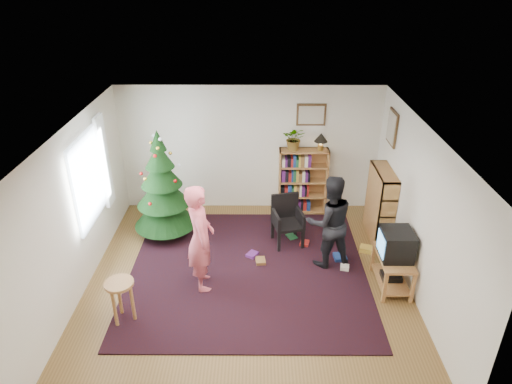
{
  "coord_description": "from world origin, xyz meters",
  "views": [
    {
      "loc": [
        0.16,
        -5.75,
        4.54
      ],
      "look_at": [
        0.13,
        0.97,
        1.1
      ],
      "focal_mm": 32.0,
      "sensor_mm": 36.0,
      "label": 1
    }
  ],
  "objects_px": {
    "christmas_tree": "(163,193)",
    "person_by_chair": "(329,222)",
    "tv_stand": "(392,268)",
    "bookshelf_right": "(380,203)",
    "bookshelf_back": "(303,180)",
    "person_standing": "(200,238)",
    "table_lamp": "(321,139)",
    "armchair": "(288,218)",
    "picture_right": "(392,128)",
    "stool": "(120,291)",
    "crt_tv": "(396,244)",
    "picture_back": "(311,115)",
    "potted_plant": "(294,138)"
  },
  "relations": [
    {
      "from": "bookshelf_right",
      "to": "crt_tv",
      "type": "height_order",
      "value": "bookshelf_right"
    },
    {
      "from": "bookshelf_right",
      "to": "person_standing",
      "type": "xyz_separation_m",
      "value": [
        -3.03,
        -1.45,
        0.2
      ]
    },
    {
      "from": "picture_right",
      "to": "stool",
      "type": "distance_m",
      "value": 5.14
    },
    {
      "from": "picture_right",
      "to": "christmas_tree",
      "type": "relative_size",
      "value": 0.3
    },
    {
      "from": "bookshelf_back",
      "to": "tv_stand",
      "type": "height_order",
      "value": "bookshelf_back"
    },
    {
      "from": "christmas_tree",
      "to": "person_by_chair",
      "type": "distance_m",
      "value": 2.97
    },
    {
      "from": "christmas_tree",
      "to": "person_standing",
      "type": "xyz_separation_m",
      "value": [
        0.83,
        -1.48,
        0.02
      ]
    },
    {
      "from": "crt_tv",
      "to": "person_by_chair",
      "type": "distance_m",
      "value": 1.08
    },
    {
      "from": "person_standing",
      "to": "christmas_tree",
      "type": "bearing_deg",
      "value": 16.51
    },
    {
      "from": "stool",
      "to": "person_standing",
      "type": "relative_size",
      "value": 0.38
    },
    {
      "from": "christmas_tree",
      "to": "bookshelf_right",
      "type": "xyz_separation_m",
      "value": [
        3.87,
        -0.03,
        -0.18
      ]
    },
    {
      "from": "person_standing",
      "to": "crt_tv",
      "type": "bearing_deg",
      "value": -103.02
    },
    {
      "from": "christmas_tree",
      "to": "armchair",
      "type": "distance_m",
      "value": 2.25
    },
    {
      "from": "christmas_tree",
      "to": "bookshelf_back",
      "type": "xyz_separation_m",
      "value": [
        2.57,
        0.93,
        -0.18
      ]
    },
    {
      "from": "potted_plant",
      "to": "table_lamp",
      "type": "distance_m",
      "value": 0.5
    },
    {
      "from": "bookshelf_right",
      "to": "person_by_chair",
      "type": "distance_m",
      "value": 1.36
    },
    {
      "from": "potted_plant",
      "to": "armchair",
      "type": "bearing_deg",
      "value": -97.97
    },
    {
      "from": "crt_tv",
      "to": "person_standing",
      "type": "distance_m",
      "value": 2.91
    },
    {
      "from": "bookshelf_back",
      "to": "person_by_chair",
      "type": "xyz_separation_m",
      "value": [
        0.26,
        -1.83,
        0.13
      ]
    },
    {
      "from": "picture_back",
      "to": "crt_tv",
      "type": "relative_size",
      "value": 1.11
    },
    {
      "from": "crt_tv",
      "to": "picture_right",
      "type": "bearing_deg",
      "value": 81.95
    },
    {
      "from": "christmas_tree",
      "to": "bookshelf_right",
      "type": "distance_m",
      "value": 3.87
    },
    {
      "from": "picture_back",
      "to": "person_by_chair",
      "type": "xyz_separation_m",
      "value": [
        0.15,
        -1.97,
        -1.15
      ]
    },
    {
      "from": "armchair",
      "to": "person_standing",
      "type": "bearing_deg",
      "value": -150.9
    },
    {
      "from": "bookshelf_right",
      "to": "table_lamp",
      "type": "bearing_deg",
      "value": 46.09
    },
    {
      "from": "tv_stand",
      "to": "stool",
      "type": "relative_size",
      "value": 1.28
    },
    {
      "from": "tv_stand",
      "to": "person_standing",
      "type": "height_order",
      "value": "person_standing"
    },
    {
      "from": "bookshelf_back",
      "to": "person_by_chair",
      "type": "height_order",
      "value": "person_by_chair"
    },
    {
      "from": "armchair",
      "to": "person_standing",
      "type": "xyz_separation_m",
      "value": [
        -1.37,
        -1.25,
        0.38
      ]
    },
    {
      "from": "christmas_tree",
      "to": "person_by_chair",
      "type": "height_order",
      "value": "christmas_tree"
    },
    {
      "from": "bookshelf_right",
      "to": "armchair",
      "type": "relative_size",
      "value": 1.45
    },
    {
      "from": "picture_right",
      "to": "person_by_chair",
      "type": "bearing_deg",
      "value": -133.39
    },
    {
      "from": "picture_back",
      "to": "armchair",
      "type": "height_order",
      "value": "picture_back"
    },
    {
      "from": "person_by_chair",
      "to": "table_lamp",
      "type": "xyz_separation_m",
      "value": [
        0.04,
        1.83,
        0.73
      ]
    },
    {
      "from": "picture_back",
      "to": "bookshelf_right",
      "type": "bearing_deg",
      "value": -42.59
    },
    {
      "from": "picture_back",
      "to": "person_by_chair",
      "type": "bearing_deg",
      "value": -85.56
    },
    {
      "from": "crt_tv",
      "to": "person_by_chair",
      "type": "height_order",
      "value": "person_by_chair"
    },
    {
      "from": "person_standing",
      "to": "table_lamp",
      "type": "relative_size",
      "value": 5.06
    },
    {
      "from": "stool",
      "to": "table_lamp",
      "type": "relative_size",
      "value": 1.94
    },
    {
      "from": "table_lamp",
      "to": "bookshelf_back",
      "type": "bearing_deg",
      "value": 180.0
    },
    {
      "from": "picture_right",
      "to": "person_standing",
      "type": "relative_size",
      "value": 0.35
    },
    {
      "from": "person_by_chair",
      "to": "potted_plant",
      "type": "distance_m",
      "value": 2.02
    },
    {
      "from": "picture_right",
      "to": "table_lamp",
      "type": "height_order",
      "value": "picture_right"
    },
    {
      "from": "table_lamp",
      "to": "picture_back",
      "type": "bearing_deg",
      "value": 145.17
    },
    {
      "from": "christmas_tree",
      "to": "table_lamp",
      "type": "distance_m",
      "value": 3.09
    },
    {
      "from": "tv_stand",
      "to": "bookshelf_right",
      "type": "bearing_deg",
      "value": 85.28
    },
    {
      "from": "person_standing",
      "to": "table_lamp",
      "type": "xyz_separation_m",
      "value": [
        2.04,
        2.41,
        0.67
      ]
    },
    {
      "from": "person_standing",
      "to": "potted_plant",
      "type": "height_order",
      "value": "potted_plant"
    },
    {
      "from": "armchair",
      "to": "person_by_chair",
      "type": "distance_m",
      "value": 0.97
    },
    {
      "from": "stool",
      "to": "tv_stand",
      "type": "bearing_deg",
      "value": 11.25
    }
  ]
}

